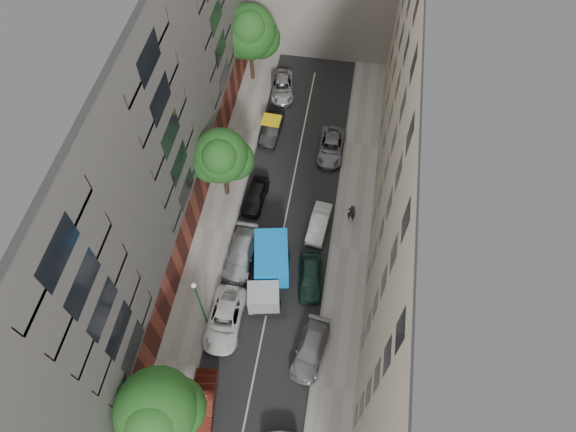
% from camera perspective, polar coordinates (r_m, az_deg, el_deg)
% --- Properties ---
extents(ground, '(120.00, 120.00, 0.00)m').
position_cam_1_polar(ground, '(41.36, -0.74, -2.65)').
color(ground, '#4C4C49').
rests_on(ground, ground).
extents(road_surface, '(8.00, 44.00, 0.02)m').
position_cam_1_polar(road_surface, '(41.36, -0.74, -2.64)').
color(road_surface, black).
rests_on(road_surface, ground).
extents(sidewalk_left, '(3.00, 44.00, 0.15)m').
position_cam_1_polar(sidewalk_left, '(42.18, -8.13, -1.51)').
color(sidewalk_left, gray).
rests_on(sidewalk_left, ground).
extents(sidewalk_right, '(3.00, 44.00, 0.15)m').
position_cam_1_polar(sidewalk_right, '(41.14, 6.84, -3.67)').
color(sidewalk_right, gray).
rests_on(sidewalk_right, ground).
extents(building_left, '(8.00, 44.00, 20.00)m').
position_cam_1_polar(building_left, '(36.11, -18.57, 8.01)').
color(building_left, '#53504E').
rests_on(building_left, ground).
extents(building_right, '(8.00, 44.00, 20.00)m').
position_cam_1_polar(building_right, '(33.61, 17.90, 3.39)').
color(building_right, tan).
rests_on(building_right, ground).
extents(tarp_truck, '(3.48, 6.46, 2.81)m').
position_cam_1_polar(tarp_truck, '(38.34, -2.08, -6.05)').
color(tarp_truck, black).
rests_on(tarp_truck, ground).
extents(car_left_1, '(1.98, 4.36, 1.39)m').
position_cam_1_polar(car_left_1, '(36.41, -9.38, -19.65)').
color(car_left_1, '#48160E').
rests_on(car_left_1, ground).
extents(car_left_2, '(2.46, 5.28, 1.46)m').
position_cam_1_polar(car_left_2, '(37.90, -7.03, -11.33)').
color(car_left_2, silver).
rests_on(car_left_2, ground).
extents(car_left_3, '(2.21, 5.14, 1.48)m').
position_cam_1_polar(car_left_3, '(40.05, -5.26, -4.22)').
color(car_left_3, '#AFAFB4').
rests_on(car_left_3, ground).
extents(car_left_4, '(1.97, 4.16, 1.37)m').
position_cam_1_polar(car_left_4, '(42.93, -3.66, 2.23)').
color(car_left_4, black).
rests_on(car_left_4, ground).
extents(car_left_5, '(1.70, 4.39, 1.43)m').
position_cam_1_polar(car_left_5, '(47.54, -1.82, 9.67)').
color(car_left_5, black).
rests_on(car_left_5, ground).
extents(car_left_6, '(2.92, 4.99, 1.30)m').
position_cam_1_polar(car_left_6, '(51.46, -0.65, 14.17)').
color(car_left_6, '#B0AFB4').
rests_on(car_left_6, ground).
extents(car_right_1, '(2.62, 4.96, 1.37)m').
position_cam_1_polar(car_right_1, '(36.95, 2.51, -14.63)').
color(car_right_1, slate).
rests_on(car_right_1, ground).
extents(car_right_2, '(2.24, 4.51, 1.48)m').
position_cam_1_polar(car_right_2, '(39.03, 2.51, -6.72)').
color(car_right_2, '#142E23').
rests_on(car_right_2, ground).
extents(car_right_3, '(1.77, 4.11, 1.32)m').
position_cam_1_polar(car_right_3, '(41.45, 3.44, -0.85)').
color(car_right_3, silver).
rests_on(car_right_3, ground).
extents(car_right_4, '(2.21, 4.78, 1.33)m').
position_cam_1_polar(car_right_4, '(46.32, 4.80, 7.67)').
color(car_right_4, slate).
rests_on(car_right_4, ground).
extents(tree_near, '(5.17, 4.88, 7.13)m').
position_cam_1_polar(tree_near, '(32.61, -14.26, -20.31)').
color(tree_near, '#382619').
rests_on(tree_near, sidewalk_left).
extents(tree_mid, '(4.73, 4.36, 7.26)m').
position_cam_1_polar(tree_mid, '(40.10, -7.36, 6.42)').
color(tree_mid, '#382619').
rests_on(tree_mid, sidewalk_left).
extents(tree_far, '(5.25, 4.97, 8.09)m').
position_cam_1_polar(tree_far, '(49.71, -4.21, 19.51)').
color(tree_far, '#382619').
rests_on(tree_far, sidewalk_left).
extents(lamp_post, '(0.36, 0.36, 6.24)m').
position_cam_1_polar(lamp_post, '(35.14, -9.87, -9.12)').
color(lamp_post, '#165022').
rests_on(lamp_post, sidewalk_left).
extents(pedestrian, '(0.78, 0.58, 1.93)m').
position_cam_1_polar(pedestrian, '(41.71, 7.07, 0.37)').
color(pedestrian, black).
rests_on(pedestrian, sidewalk_right).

